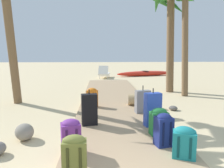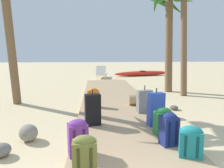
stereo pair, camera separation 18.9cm
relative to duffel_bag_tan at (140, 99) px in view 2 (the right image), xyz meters
The scene contains 18 objects.
ground_plane 0.84m from the duffel_bag_tan, 153.24° to the right, with size 60.00×60.00×0.00m, color #D1BA8C.
boardwalk 1.00m from the duffel_bag_tan, 137.23° to the left, with size 2.13×10.26×0.08m, color tan.
duffel_bag_tan is the anchor object (origin of this frame).
suitcase_black 2.19m from the duffel_bag_tan, 129.98° to the right, with size 0.36×0.24×0.79m.
backpack_green 2.30m from the duffel_bag_tan, 91.11° to the right, with size 0.35×0.27×0.53m.
backpack_navy 2.79m from the duffel_bag_tan, 92.01° to the right, with size 0.31×0.29×0.57m.
suitcase_blue 1.81m from the duffel_bag_tan, 91.48° to the right, with size 0.38×0.26×0.82m.
backpack_purple 3.43m from the duffel_bag_tan, 118.22° to the right, with size 0.34×0.31×0.57m.
backpack_orange 1.42m from the duffel_bag_tan, behind, with size 0.34×0.27×0.55m.
backpack_teal 3.21m from the duffel_bag_tan, 88.37° to the right, with size 0.39×0.32×0.48m.
backpack_olive 3.98m from the duffel_bag_tan, 111.91° to the right, with size 0.31×0.22×0.58m.
suitcase_grey 0.80m from the duffel_bag_tan, 94.28° to the right, with size 0.42×0.26×0.72m.
palm_tree_far_right 4.45m from the duffel_bag_tan, 57.20° to the left, with size 1.95×2.06×4.28m.
lounge_chair 7.50m from the duffel_bag_tan, 97.18° to the left, with size 0.80×1.58×0.82m.
kayak 8.77m from the duffel_bag_tan, 77.06° to the left, with size 4.20×1.63×0.35m.
rock_left_near 4.03m from the duffel_bag_tan, 135.25° to the right, with size 0.32×0.30×0.22m, color slate.
rock_left_far 3.44m from the duffel_bag_tan, 139.40° to the right, with size 0.40×0.34×0.32m, color gray.
rock_right_near 1.00m from the duffel_bag_tan, 19.94° to the right, with size 0.25×0.25×0.13m, color #5B5651.
Camera 2 is at (-0.62, -1.68, 1.66)m, focal length 34.00 mm.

